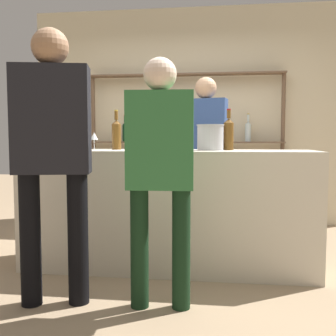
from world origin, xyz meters
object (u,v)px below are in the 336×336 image
(server_behind_counter, at_px, (205,145))
(ice_bucket, at_px, (210,137))
(counter_bottle_2, at_px, (229,133))
(customer_left, at_px, (52,145))
(cork_jar, at_px, (50,141))
(customer_center, at_px, (160,163))
(counter_bottle_0, at_px, (116,134))
(wine_glass, at_px, (94,137))
(counter_bottle_1, at_px, (41,134))

(server_behind_counter, bearing_deg, ice_bucket, 16.35)
(counter_bottle_2, xyz_separation_m, customer_left, (-1.17, -0.96, -0.09))
(cork_jar, bearing_deg, customer_center, -38.74)
(counter_bottle_0, xyz_separation_m, customer_left, (-0.17, -0.98, -0.08))
(counter_bottle_0, relative_size, cork_jar, 2.39)
(counter_bottle_0, height_order, customer_center, customer_center)
(wine_glass, relative_size, ice_bucket, 0.67)
(counter_bottle_1, height_order, customer_center, customer_center)
(counter_bottle_1, bearing_deg, counter_bottle_2, 6.71)
(counter_bottle_1, xyz_separation_m, server_behind_counter, (1.38, 1.02, -0.11))
(ice_bucket, relative_size, customer_center, 0.14)
(ice_bucket, xyz_separation_m, server_behind_counter, (-0.07, 0.91, -0.08))
(counter_bottle_0, distance_m, counter_bottle_2, 0.99)
(server_behind_counter, bearing_deg, customer_center, 4.39)
(counter_bottle_2, relative_size, server_behind_counter, 0.20)
(ice_bucket, bearing_deg, customer_left, -138.86)
(wine_glass, distance_m, customer_left, 1.05)
(cork_jar, bearing_deg, server_behind_counter, 31.25)
(counter_bottle_1, relative_size, server_behind_counter, 0.21)
(customer_center, bearing_deg, server_behind_counter, -10.83)
(wine_glass, height_order, cork_jar, wine_glass)
(ice_bucket, distance_m, cork_jar, 1.45)
(counter_bottle_2, distance_m, cork_jar, 1.61)
(counter_bottle_2, xyz_separation_m, customer_center, (-0.46, -0.93, -0.20))
(counter_bottle_2, height_order, wine_glass, counter_bottle_2)
(cork_jar, xyz_separation_m, customer_center, (1.15, -0.92, -0.13))
(counter_bottle_1, bearing_deg, ice_bucket, 4.44)
(counter_bottle_1, xyz_separation_m, customer_left, (0.44, -0.77, -0.08))
(counter_bottle_2, height_order, customer_left, customer_left)
(cork_jar, bearing_deg, ice_bucket, -2.72)
(cork_jar, height_order, customer_left, customer_left)
(counter_bottle_2, relative_size, customer_center, 0.22)
(counter_bottle_1, distance_m, customer_center, 1.38)
(counter_bottle_2, distance_m, server_behind_counter, 0.87)
(counter_bottle_0, height_order, cork_jar, counter_bottle_0)
(customer_left, bearing_deg, server_behind_counter, -40.08)
(counter_bottle_0, bearing_deg, customer_center, -60.43)
(customer_center, xyz_separation_m, server_behind_counter, (0.23, 1.76, 0.09))
(ice_bucket, relative_size, server_behind_counter, 0.13)
(wine_glass, xyz_separation_m, cork_jar, (-0.38, -0.10, -0.04))
(counter_bottle_0, bearing_deg, ice_bucket, -6.39)
(ice_bucket, relative_size, cork_jar, 1.58)
(ice_bucket, height_order, server_behind_counter, server_behind_counter)
(counter_bottle_2, distance_m, customer_left, 1.51)
(wine_glass, bearing_deg, ice_bucket, -8.78)
(cork_jar, distance_m, server_behind_counter, 1.62)
(server_behind_counter, relative_size, customer_left, 0.97)
(ice_bucket, height_order, cork_jar, ice_bucket)
(counter_bottle_2, bearing_deg, cork_jar, -179.74)
(counter_bottle_1, relative_size, wine_glass, 2.33)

